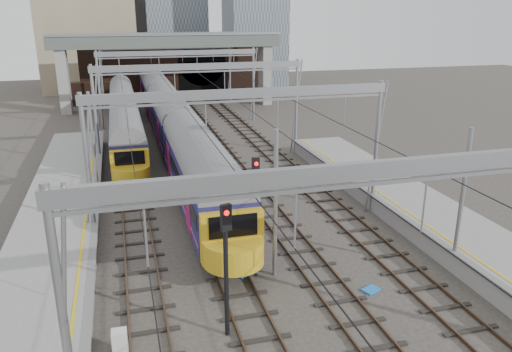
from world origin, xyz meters
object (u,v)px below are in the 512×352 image
object	(u,v)px
signal_near_left	(226,256)
signal_near_centre	(255,198)
train_main	(161,102)
relay_cabinet	(120,343)
train_second	(124,117)

from	to	relation	value
signal_near_left	signal_near_centre	xyz separation A→B (m)	(2.61, 5.56, -0.04)
train_main	signal_near_left	size ratio (longest dim) A/B	12.56
train_main	signal_near_centre	xyz separation A→B (m)	(1.50, -32.19, 0.75)
signal_near_centre	relay_cabinet	bearing A→B (deg)	-126.02
signal_near_left	signal_near_centre	bearing A→B (deg)	48.85
train_second	signal_near_left	world-z (taller)	signal_near_left
train_main	train_second	xyz separation A→B (m)	(-4.00, -6.03, -0.21)
train_second	signal_near_centre	distance (m)	26.75
train_main	relay_cabinet	bearing A→B (deg)	-97.60
signal_near_left	signal_near_centre	size ratio (longest dim) A/B	1.01
train_main	relay_cabinet	size ratio (longest dim) A/B	63.74
signal_near_centre	relay_cabinet	world-z (taller)	signal_near_centre
train_second	signal_near_centre	size ratio (longest dim) A/B	5.66
train_main	signal_near_left	bearing A→B (deg)	-91.68
train_second	train_main	bearing A→B (deg)	56.45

